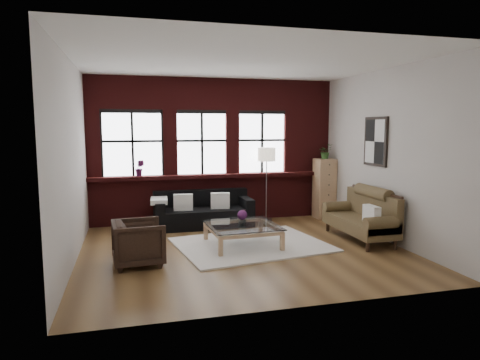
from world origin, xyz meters
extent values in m
plane|color=brown|center=(0.00, 0.00, 0.00)|extent=(5.50, 5.50, 0.00)
plane|color=white|center=(0.00, 0.00, 3.20)|extent=(5.50, 5.50, 0.00)
plane|color=beige|center=(0.00, 2.50, 1.60)|extent=(5.50, 0.00, 5.50)
plane|color=beige|center=(0.00, -2.50, 1.60)|extent=(5.50, 0.00, 5.50)
plane|color=beige|center=(-2.75, 0.00, 1.60)|extent=(0.00, 5.00, 5.00)
plane|color=beige|center=(2.75, 0.00, 1.60)|extent=(0.00, 5.00, 5.00)
cube|color=#4A1111|center=(0.00, 2.35, 1.04)|extent=(5.50, 0.30, 0.08)
cube|color=silver|center=(0.21, 0.23, 0.01)|extent=(2.86, 2.39, 0.03)
cube|color=white|center=(-0.82, 1.80, 0.56)|extent=(0.41, 0.18, 0.34)
cube|color=white|center=(-0.03, 1.80, 0.56)|extent=(0.42, 0.20, 0.34)
cube|color=white|center=(2.22, -0.45, 0.59)|extent=(0.14, 0.38, 0.34)
imported|color=black|center=(-1.78, -0.39, 0.35)|extent=(0.83, 0.81, 0.70)
imported|color=#B2B2B2|center=(0.04, 0.22, 0.46)|extent=(0.17, 0.17, 0.14)
sphere|color=#4D1A4D|center=(0.04, 0.22, 0.57)|extent=(0.18, 0.18, 0.18)
cube|color=tan|center=(2.53, 2.08, 0.70)|extent=(0.43, 0.43, 1.39)
imported|color=#2D5923|center=(2.53, 2.08, 1.56)|extent=(0.37, 0.34, 0.34)
imported|color=#4D1A4D|center=(-1.67, 2.32, 1.26)|extent=(0.22, 0.19, 0.35)
camera|label=1|loc=(-1.88, -7.01, 2.13)|focal=32.00mm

